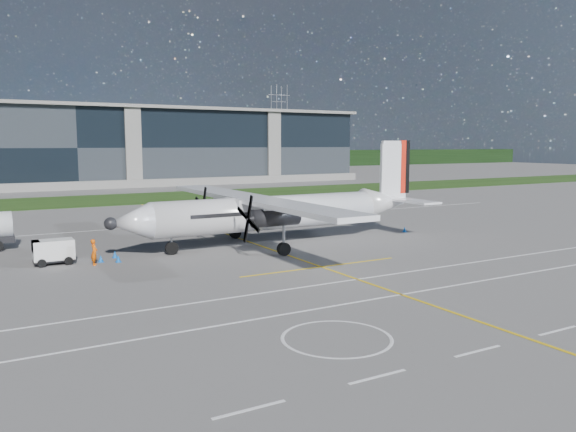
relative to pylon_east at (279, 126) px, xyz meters
The scene contains 15 objects.
ground 139.82m from the pylon_east, 127.69° to the right, with size 400.00×400.00×0.00m, color #5E5C59.
grass_strip 133.62m from the pylon_east, 129.81° to the right, with size 400.00×18.00×0.04m, color #1D3B10.
terminal_building 110.37m from the pylon_east, 140.53° to the right, with size 120.00×20.00×15.00m, color black.
tree_line 86.42m from the pylon_east, behind, with size 400.00×6.00×6.00m, color black.
pylon_east is the anchor object (origin of this frame).
yellow_taxiway_centerline 162.94m from the pylon_east, 120.36° to the right, with size 0.20×70.00×0.01m, color yellow.
white_lane_line 185.33m from the pylon_east, 117.40° to the right, with size 90.00×0.15×0.01m, color white.
turboprop_aircraft 167.82m from the pylon_east, 118.63° to the right, with size 27.35×28.36×8.51m, color white, non-canonical shape.
baggage_tug 176.26m from the pylon_east, 123.68° to the right, with size 2.80×1.68×1.68m, color silver, non-canonical shape.
ground_crew_person 176.39m from the pylon_east, 122.73° to the right, with size 0.83×0.59×2.04m, color #F25907.
safety_cone_fwd 175.51m from the pylon_east, 122.72° to the right, with size 0.36×0.36×0.50m, color blue.
safety_cone_nose_stbd 173.96m from the pylon_east, 122.57° to the right, with size 0.36×0.36×0.50m, color blue.
safety_cone_nose_port 175.43m from the pylon_east, 122.32° to the right, with size 0.36×0.36×0.50m, color blue.
safety_cone_stbdwing 157.25m from the pylon_east, 121.74° to the right, with size 0.36×0.36×0.50m, color blue.
safety_cone_tail 162.35m from the pylon_east, 114.48° to the right, with size 0.36×0.36×0.50m, color blue.
Camera 1 is at (-17.05, -36.86, 8.13)m, focal length 35.00 mm.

